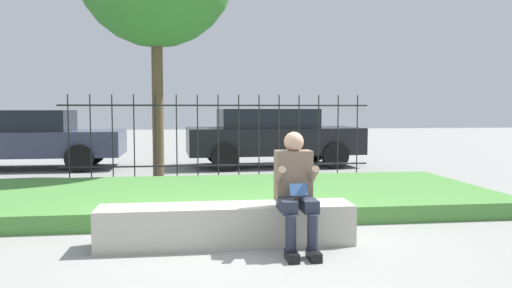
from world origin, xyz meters
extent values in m
plane|color=gray|center=(0.00, 0.00, 0.00)|extent=(60.00, 60.00, 0.00)
cube|color=#B7B2A3|center=(-0.17, 0.00, 0.22)|extent=(2.76, 0.50, 0.44)
cube|color=gray|center=(-0.17, 0.00, 0.04)|extent=(2.65, 0.46, 0.08)
cube|color=black|center=(0.41, -0.65, 0.04)|extent=(0.11, 0.26, 0.09)
cylinder|color=#282D3D|center=(0.41, -0.59, 0.26)|extent=(0.11, 0.11, 0.35)
cube|color=#282D3D|center=(0.41, -0.38, 0.50)|extent=(0.15, 0.42, 0.13)
cube|color=black|center=(0.63, -0.65, 0.04)|extent=(0.11, 0.26, 0.09)
cylinder|color=#282D3D|center=(0.63, -0.59, 0.26)|extent=(0.11, 0.11, 0.35)
cube|color=#282D3D|center=(0.63, -0.38, 0.50)|extent=(0.15, 0.42, 0.13)
cube|color=#7A6651|center=(0.52, -0.17, 0.77)|extent=(0.38, 0.24, 0.54)
sphere|color=tan|center=(0.52, -0.19, 1.13)|extent=(0.21, 0.21, 0.21)
cylinder|color=#7A6651|center=(0.35, -0.33, 0.79)|extent=(0.08, 0.29, 0.24)
cylinder|color=#7A6651|center=(0.70, -0.33, 0.79)|extent=(0.08, 0.29, 0.24)
cube|color=#335689|center=(0.52, -0.43, 0.66)|extent=(0.18, 0.09, 0.13)
cube|color=#4C893D|center=(0.00, 2.35, 0.11)|extent=(8.12, 3.30, 0.23)
cylinder|color=#232326|center=(0.00, 4.55, 0.35)|extent=(6.12, 0.03, 0.03)
cylinder|color=#232326|center=(0.00, 4.55, 1.54)|extent=(6.12, 0.03, 0.03)
cylinder|color=#232326|center=(-2.86, 4.55, 0.88)|extent=(0.02, 0.02, 1.75)
cylinder|color=#232326|center=(-2.45, 4.55, 0.88)|extent=(0.02, 0.02, 1.75)
cylinder|color=#232326|center=(-2.04, 4.55, 0.88)|extent=(0.02, 0.02, 1.75)
cylinder|color=#232326|center=(-1.63, 4.55, 0.88)|extent=(0.02, 0.02, 1.75)
cylinder|color=#232326|center=(-1.22, 4.55, 0.88)|extent=(0.02, 0.02, 1.75)
cylinder|color=#232326|center=(-0.82, 4.55, 0.88)|extent=(0.02, 0.02, 1.75)
cylinder|color=#232326|center=(-0.41, 4.55, 0.88)|extent=(0.02, 0.02, 1.75)
cylinder|color=#232326|center=(0.00, 4.55, 0.88)|extent=(0.02, 0.02, 1.75)
cylinder|color=#232326|center=(0.41, 4.55, 0.88)|extent=(0.02, 0.02, 1.75)
cylinder|color=#232326|center=(0.82, 4.55, 0.88)|extent=(0.02, 0.02, 1.75)
cylinder|color=#232326|center=(1.22, 4.55, 0.88)|extent=(0.02, 0.02, 1.75)
cylinder|color=#232326|center=(1.63, 4.55, 0.88)|extent=(0.02, 0.02, 1.75)
cylinder|color=#232326|center=(2.04, 4.55, 0.88)|extent=(0.02, 0.02, 1.75)
cylinder|color=#232326|center=(2.45, 4.55, 0.88)|extent=(0.02, 0.02, 1.75)
cylinder|color=#232326|center=(2.86, 4.55, 0.88)|extent=(0.02, 0.02, 1.75)
cube|color=#383D56|center=(-4.58, 7.47, 0.63)|extent=(4.71, 1.79, 0.61)
cube|color=black|center=(-4.77, 7.47, 1.19)|extent=(2.60, 1.56, 0.51)
cylinder|color=black|center=(-3.12, 6.63, 0.32)|extent=(0.65, 0.21, 0.65)
cylinder|color=black|center=(-3.13, 8.34, 0.32)|extent=(0.65, 0.21, 0.65)
cube|color=black|center=(1.57, 7.30, 0.66)|extent=(4.48, 2.02, 0.66)
cube|color=black|center=(1.40, 7.29, 1.23)|extent=(2.49, 1.70, 0.48)
cylinder|color=black|center=(2.98, 6.49, 0.33)|extent=(0.66, 0.23, 0.65)
cylinder|color=black|center=(2.89, 8.25, 0.33)|extent=(0.66, 0.23, 0.65)
cylinder|color=black|center=(0.26, 6.35, 0.33)|extent=(0.66, 0.23, 0.65)
cylinder|color=black|center=(0.17, 8.11, 0.33)|extent=(0.66, 0.23, 0.65)
cylinder|color=brown|center=(-1.21, 5.17, 1.73)|extent=(0.23, 0.23, 3.47)
camera|label=1|loc=(-0.57, -5.34, 1.49)|focal=35.00mm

